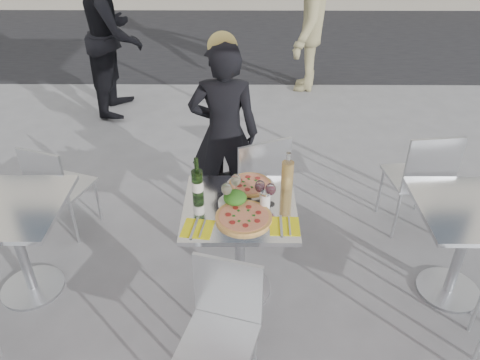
{
  "coord_description": "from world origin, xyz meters",
  "views": [
    {
      "loc": [
        0.02,
        -2.41,
        2.51
      ],
      "look_at": [
        0.0,
        0.15,
        0.85
      ],
      "focal_mm": 35.0,
      "sensor_mm": 36.0,
      "label": 1
    }
  ],
  "objects_px": {
    "woman_diner": "(224,134)",
    "pizza_near": "(244,217)",
    "chair_near": "(223,321)",
    "carafe": "(287,176)",
    "wine_bottle": "(197,183)",
    "sugar_shaker": "(265,199)",
    "side_table_left": "(14,231)",
    "napkin_left": "(198,228)",
    "side_chair_lfar": "(56,184)",
    "wineglass_red_a": "(260,187)",
    "wineglass_red_b": "(271,190)",
    "side_chair_rfar": "(422,175)",
    "napkin_right": "(284,226)",
    "pedestrian_a": "(114,34)",
    "wineglass_white_a": "(227,190)",
    "pizza_far": "(250,185)",
    "wineglass_white_b": "(236,181)",
    "chair_far": "(258,179)",
    "main_table": "(240,232)",
    "pedestrian_b": "(307,19)",
    "side_table_right": "(467,233)",
    "salad_plate": "(235,199)"
  },
  "relations": [
    {
      "from": "napkin_right",
      "to": "side_table_right",
      "type": "bearing_deg",
      "value": 10.8
    },
    {
      "from": "pizza_far",
      "to": "chair_far",
      "type": "bearing_deg",
      "value": 81.01
    },
    {
      "from": "woman_diner",
      "to": "napkin_left",
      "type": "relative_size",
      "value": 7.59
    },
    {
      "from": "side_table_right",
      "to": "wineglass_red_a",
      "type": "bearing_deg",
      "value": 177.73
    },
    {
      "from": "pedestrian_b",
      "to": "wineglass_red_a",
      "type": "bearing_deg",
      "value": 2.12
    },
    {
      "from": "pizza_near",
      "to": "pizza_far",
      "type": "bearing_deg",
      "value": 82.81
    },
    {
      "from": "pedestrian_b",
      "to": "woman_diner",
      "type": "bearing_deg",
      "value": -5.66
    },
    {
      "from": "side_chair_rfar",
      "to": "wineglass_white_a",
      "type": "xyz_separation_m",
      "value": [
        -1.51,
        -0.68,
        0.31
      ]
    },
    {
      "from": "side_table_left",
      "to": "wineglass_red_a",
      "type": "distance_m",
      "value": 1.66
    },
    {
      "from": "chair_near",
      "to": "carafe",
      "type": "distance_m",
      "value": 1.04
    },
    {
      "from": "wine_bottle",
      "to": "sugar_shaker",
      "type": "relative_size",
      "value": 2.76
    },
    {
      "from": "main_table",
      "to": "napkin_left",
      "type": "height_order",
      "value": "napkin_left"
    },
    {
      "from": "salad_plate",
      "to": "wineglass_red_a",
      "type": "distance_m",
      "value": 0.18
    },
    {
      "from": "pizza_far",
      "to": "carafe",
      "type": "relative_size",
      "value": 1.14
    },
    {
      "from": "pizza_near",
      "to": "sugar_shaker",
      "type": "xyz_separation_m",
      "value": [
        0.13,
        0.13,
        0.04
      ]
    },
    {
      "from": "chair_far",
      "to": "carafe",
      "type": "distance_m",
      "value": 0.58
    },
    {
      "from": "pedestrian_a",
      "to": "wineglass_red_b",
      "type": "xyz_separation_m",
      "value": [
        1.71,
        -3.16,
        -0.09
      ]
    },
    {
      "from": "side_chair_rfar",
      "to": "napkin_left",
      "type": "xyz_separation_m",
      "value": [
        -1.67,
        -0.93,
        0.2
      ]
    },
    {
      "from": "main_table",
      "to": "pedestrian_b",
      "type": "relative_size",
      "value": 0.39
    },
    {
      "from": "chair_near",
      "to": "sugar_shaker",
      "type": "bearing_deg",
      "value": 86.92
    },
    {
      "from": "chair_far",
      "to": "woman_diner",
      "type": "relative_size",
      "value": 0.6
    },
    {
      "from": "wineglass_red_a",
      "to": "wineglass_red_b",
      "type": "relative_size",
      "value": 1.0
    },
    {
      "from": "side_chair_lfar",
      "to": "woman_diner",
      "type": "height_order",
      "value": "woman_diner"
    },
    {
      "from": "napkin_right",
      "to": "carafe",
      "type": "bearing_deg",
      "value": 85.28
    },
    {
      "from": "side_table_right",
      "to": "pedestrian_a",
      "type": "distance_m",
      "value": 4.4
    },
    {
      "from": "chair_far",
      "to": "sugar_shaker",
      "type": "bearing_deg",
      "value": 68.95
    },
    {
      "from": "chair_near",
      "to": "carafe",
      "type": "relative_size",
      "value": 2.94
    },
    {
      "from": "chair_far",
      "to": "wineglass_white_b",
      "type": "distance_m",
      "value": 0.61
    },
    {
      "from": "chair_near",
      "to": "salad_plate",
      "type": "xyz_separation_m",
      "value": [
        0.06,
        0.74,
        0.28
      ]
    },
    {
      "from": "side_chair_lfar",
      "to": "pedestrian_a",
      "type": "distance_m",
      "value": 2.59
    },
    {
      "from": "pizza_far",
      "to": "napkin_left",
      "type": "relative_size",
      "value": 1.62
    },
    {
      "from": "side_chair_lfar",
      "to": "wineglass_white_b",
      "type": "bearing_deg",
      "value": 179.13
    },
    {
      "from": "main_table",
      "to": "wineglass_red_b",
      "type": "xyz_separation_m",
      "value": [
        0.19,
        0.02,
        0.32
      ]
    },
    {
      "from": "napkin_left",
      "to": "wineglass_red_b",
      "type": "bearing_deg",
      "value": 37.71
    },
    {
      "from": "pedestrian_a",
      "to": "carafe",
      "type": "xyz_separation_m",
      "value": [
        1.83,
        -3.01,
        -0.08
      ]
    },
    {
      "from": "pedestrian_a",
      "to": "main_table",
      "type": "bearing_deg",
      "value": -152.79
    },
    {
      "from": "pedestrian_a",
      "to": "wineglass_white_a",
      "type": "bearing_deg",
      "value": -153.87
    },
    {
      "from": "carafe",
      "to": "wineglass_red_b",
      "type": "xyz_separation_m",
      "value": [
        -0.12,
        -0.15,
        -0.01
      ]
    },
    {
      "from": "chair_near",
      "to": "carafe",
      "type": "bearing_deg",
      "value": 81.95
    },
    {
      "from": "woman_diner",
      "to": "sugar_shaker",
      "type": "xyz_separation_m",
      "value": [
        0.29,
        -0.95,
        0.03
      ]
    },
    {
      "from": "carafe",
      "to": "wineglass_red_b",
      "type": "height_order",
      "value": "carafe"
    },
    {
      "from": "pedestrian_a",
      "to": "pizza_far",
      "type": "height_order",
      "value": "pedestrian_a"
    },
    {
      "from": "pedestrian_b",
      "to": "sugar_shaker",
      "type": "bearing_deg",
      "value": 2.73
    },
    {
      "from": "sugar_shaker",
      "to": "side_table_left",
      "type": "bearing_deg",
      "value": 179.96
    },
    {
      "from": "wineglass_white_b",
      "to": "napkin_left",
      "type": "bearing_deg",
      "value": -121.86
    },
    {
      "from": "side_table_left",
      "to": "wine_bottle",
      "type": "distance_m",
      "value": 1.27
    },
    {
      "from": "pedestrian_a",
      "to": "wineglass_white_a",
      "type": "distance_m",
      "value": 3.47
    },
    {
      "from": "wineglass_white_b",
      "to": "woman_diner",
      "type": "bearing_deg",
      "value": 97.39
    },
    {
      "from": "woman_diner",
      "to": "napkin_left",
      "type": "distance_m",
      "value": 1.19
    },
    {
      "from": "woman_diner",
      "to": "pizza_near",
      "type": "distance_m",
      "value": 1.09
    }
  ]
}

